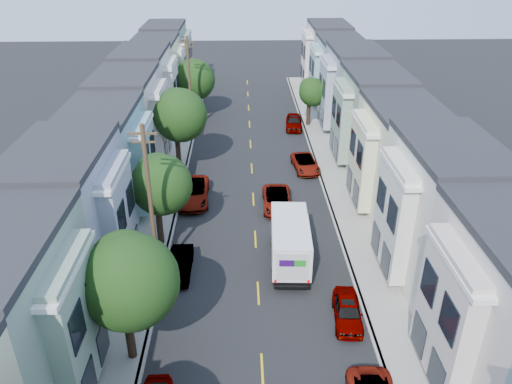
# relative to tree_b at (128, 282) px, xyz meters

# --- Properties ---
(ground) EXTENTS (160.00, 160.00, 0.00)m
(ground) POSITION_rel_tree_b_xyz_m (6.30, 4.95, -4.82)
(ground) COLOR black
(ground) RESTS_ON ground
(road_slab) EXTENTS (12.00, 70.00, 0.02)m
(road_slab) POSITION_rel_tree_b_xyz_m (6.30, 19.95, -4.81)
(road_slab) COLOR black
(road_slab) RESTS_ON ground
(curb_left) EXTENTS (0.30, 70.00, 0.15)m
(curb_left) POSITION_rel_tree_b_xyz_m (0.25, 19.95, -4.75)
(curb_left) COLOR gray
(curb_left) RESTS_ON ground
(curb_right) EXTENTS (0.30, 70.00, 0.15)m
(curb_right) POSITION_rel_tree_b_xyz_m (12.35, 19.95, -4.75)
(curb_right) COLOR gray
(curb_right) RESTS_ON ground
(sidewalk_left) EXTENTS (2.60, 70.00, 0.15)m
(sidewalk_left) POSITION_rel_tree_b_xyz_m (-1.05, 19.95, -4.75)
(sidewalk_left) COLOR gray
(sidewalk_left) RESTS_ON ground
(sidewalk_right) EXTENTS (2.60, 70.00, 0.15)m
(sidewalk_right) POSITION_rel_tree_b_xyz_m (13.65, 19.95, -4.75)
(sidewalk_right) COLOR gray
(sidewalk_right) RESTS_ON ground
(centerline) EXTENTS (0.12, 70.00, 0.01)m
(centerline) POSITION_rel_tree_b_xyz_m (6.30, 19.95, -4.82)
(centerline) COLOR gold
(centerline) RESTS_ON ground
(townhouse_row_left) EXTENTS (5.00, 70.00, 8.50)m
(townhouse_row_left) POSITION_rel_tree_b_xyz_m (-4.85, 19.95, -4.82)
(townhouse_row_left) COLOR beige
(townhouse_row_left) RESTS_ON ground
(townhouse_row_right) EXTENTS (5.00, 70.00, 8.50)m
(townhouse_row_right) POSITION_rel_tree_b_xyz_m (17.45, 19.95, -4.82)
(townhouse_row_right) COLOR beige
(townhouse_row_right) RESTS_ON ground
(tree_b) EXTENTS (4.70, 4.70, 7.19)m
(tree_b) POSITION_rel_tree_b_xyz_m (0.00, 0.00, 0.00)
(tree_b) COLOR black
(tree_b) RESTS_ON ground
(tree_c) EXTENTS (4.09, 4.09, 6.68)m
(tree_c) POSITION_rel_tree_b_xyz_m (-0.00, 10.55, -0.22)
(tree_c) COLOR black
(tree_c) RESTS_ON ground
(tree_d) EXTENTS (4.70, 4.70, 7.70)m
(tree_d) POSITION_rel_tree_b_xyz_m (-0.00, 22.54, 0.51)
(tree_d) COLOR black
(tree_d) RESTS_ON ground
(tree_e) EXTENTS (4.70, 4.70, 6.84)m
(tree_e) POSITION_rel_tree_b_xyz_m (0.00, 37.58, -0.35)
(tree_e) COLOR black
(tree_e) RESTS_ON ground
(tree_far_r) EXTENTS (3.10, 3.10, 5.41)m
(tree_far_r) POSITION_rel_tree_b_xyz_m (13.20, 34.33, -1.01)
(tree_far_r) COLOR black
(tree_far_r) RESTS_ON ground
(utility_pole_near) EXTENTS (1.60, 0.26, 10.00)m
(utility_pole_near) POSITION_rel_tree_b_xyz_m (0.00, 6.95, 0.33)
(utility_pole_near) COLOR #42301E
(utility_pole_near) RESTS_ON ground
(utility_pole_far) EXTENTS (1.60, 0.26, 10.00)m
(utility_pole_far) POSITION_rel_tree_b_xyz_m (0.00, 32.95, 0.33)
(utility_pole_far) COLOR #42301E
(utility_pole_far) RESTS_ON ground
(fedex_truck) EXTENTS (2.41, 6.27, 3.01)m
(fedex_truck) POSITION_rel_tree_b_xyz_m (8.47, 8.09, -3.14)
(fedex_truck) COLOR silver
(fedex_truck) RESTS_ON ground
(lead_sedan) EXTENTS (2.28, 4.86, 1.34)m
(lead_sedan) POSITION_rel_tree_b_xyz_m (8.15, 15.50, -4.15)
(lead_sedan) COLOR black
(lead_sedan) RESTS_ON ground
(parked_left_c) EXTENTS (1.39, 3.90, 1.30)m
(parked_left_c) POSITION_rel_tree_b_xyz_m (1.40, 7.14, -4.17)
(parked_left_c) COLOR silver
(parked_left_c) RESTS_ON ground
(parked_left_d) EXTENTS (2.74, 5.60, 1.53)m
(parked_left_d) POSITION_rel_tree_b_xyz_m (1.40, 16.83, -4.06)
(parked_left_d) COLOR #3B1304
(parked_left_d) RESTS_ON ground
(parked_right_b) EXTENTS (1.89, 4.14, 1.30)m
(parked_right_b) POSITION_rel_tree_b_xyz_m (11.20, 2.44, -4.17)
(parked_right_b) COLOR white
(parked_right_b) RESTS_ON ground
(parked_right_c) EXTENTS (2.52, 4.70, 1.25)m
(parked_right_c) POSITION_rel_tree_b_xyz_m (11.20, 22.51, -4.20)
(parked_right_c) COLOR black
(parked_right_c) RESTS_ON ground
(parked_right_d) EXTENTS (2.13, 4.70, 1.48)m
(parked_right_d) POSITION_rel_tree_b_xyz_m (11.20, 33.46, -4.08)
(parked_right_d) COLOR black
(parked_right_d) RESTS_ON ground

